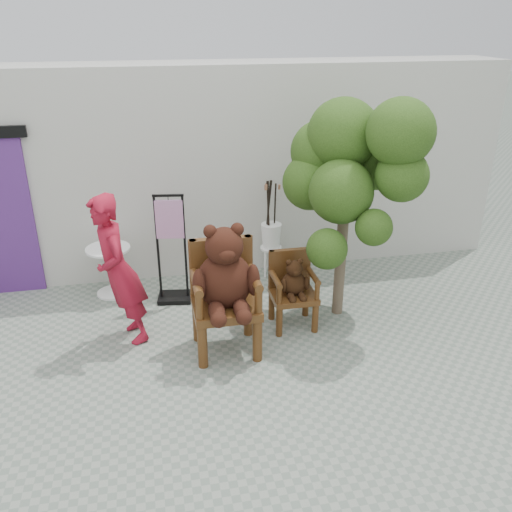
{
  "coord_description": "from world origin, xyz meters",
  "views": [
    {
      "loc": [
        -0.84,
        -4.82,
        3.62
      ],
      "look_at": [
        0.36,
        0.99,
        0.95
      ],
      "focal_mm": 38.0,
      "sensor_mm": 36.0,
      "label": 1
    }
  ],
  "objects_px": {
    "chair_small": "(293,284)",
    "display_stand": "(172,261)",
    "cafe_table": "(110,265)",
    "person": "(119,271)",
    "chair_big": "(225,281)",
    "stool_bucket": "(271,235)",
    "tree": "(355,161)"
  },
  "relations": [
    {
      "from": "stool_bucket",
      "to": "tree",
      "type": "relative_size",
      "value": 0.52
    },
    {
      "from": "display_stand",
      "to": "stool_bucket",
      "type": "height_order",
      "value": "display_stand"
    },
    {
      "from": "tree",
      "to": "stool_bucket",
      "type": "bearing_deg",
      "value": 121.48
    },
    {
      "from": "person",
      "to": "cafe_table",
      "type": "relative_size",
      "value": 2.61
    },
    {
      "from": "person",
      "to": "display_stand",
      "type": "height_order",
      "value": "person"
    },
    {
      "from": "cafe_table",
      "to": "display_stand",
      "type": "distance_m",
      "value": 0.92
    },
    {
      "from": "stool_bucket",
      "to": "cafe_table",
      "type": "bearing_deg",
      "value": -176.32
    },
    {
      "from": "chair_big",
      "to": "chair_small",
      "type": "bearing_deg",
      "value": 23.55
    },
    {
      "from": "chair_small",
      "to": "display_stand",
      "type": "relative_size",
      "value": 0.63
    },
    {
      "from": "chair_small",
      "to": "display_stand",
      "type": "height_order",
      "value": "display_stand"
    },
    {
      "from": "chair_big",
      "to": "stool_bucket",
      "type": "xyz_separation_m",
      "value": [
        0.95,
        1.83,
        -0.25
      ]
    },
    {
      "from": "chair_small",
      "to": "tree",
      "type": "relative_size",
      "value": 0.34
    },
    {
      "from": "chair_small",
      "to": "cafe_table",
      "type": "height_order",
      "value": "chair_small"
    },
    {
      "from": "chair_small",
      "to": "tree",
      "type": "bearing_deg",
      "value": 16.33
    },
    {
      "from": "person",
      "to": "cafe_table",
      "type": "height_order",
      "value": "person"
    },
    {
      "from": "chair_small",
      "to": "person",
      "type": "xyz_separation_m",
      "value": [
        -2.06,
        0.05,
        0.36
      ]
    },
    {
      "from": "cafe_table",
      "to": "stool_bucket",
      "type": "bearing_deg",
      "value": 3.68
    },
    {
      "from": "chair_big",
      "to": "cafe_table",
      "type": "distance_m",
      "value": 2.21
    },
    {
      "from": "chair_small",
      "to": "stool_bucket",
      "type": "bearing_deg",
      "value": 87.88
    },
    {
      "from": "chair_small",
      "to": "display_stand",
      "type": "xyz_separation_m",
      "value": [
        -1.42,
        0.94,
        0.02
      ]
    },
    {
      "from": "tree",
      "to": "cafe_table",
      "type": "bearing_deg",
      "value": 160.96
    },
    {
      "from": "display_stand",
      "to": "chair_big",
      "type": "bearing_deg",
      "value": -60.44
    },
    {
      "from": "display_stand",
      "to": "cafe_table",
      "type": "bearing_deg",
      "value": 166.03
    },
    {
      "from": "person",
      "to": "display_stand",
      "type": "xyz_separation_m",
      "value": [
        0.65,
        0.89,
        -0.33
      ]
    },
    {
      "from": "display_stand",
      "to": "stool_bucket",
      "type": "relative_size",
      "value": 1.04
    },
    {
      "from": "cafe_table",
      "to": "chair_big",
      "type": "bearing_deg",
      "value": -50.93
    },
    {
      "from": "cafe_table",
      "to": "stool_bucket",
      "type": "relative_size",
      "value": 0.48
    },
    {
      "from": "person",
      "to": "stool_bucket",
      "type": "relative_size",
      "value": 1.26
    },
    {
      "from": "person",
      "to": "tree",
      "type": "distance_m",
      "value": 3.06
    },
    {
      "from": "display_stand",
      "to": "stool_bucket",
      "type": "xyz_separation_m",
      "value": [
        1.47,
        0.5,
        0.06
      ]
    },
    {
      "from": "chair_small",
      "to": "stool_bucket",
      "type": "height_order",
      "value": "stool_bucket"
    },
    {
      "from": "chair_big",
      "to": "display_stand",
      "type": "height_order",
      "value": "chair_big"
    }
  ]
}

